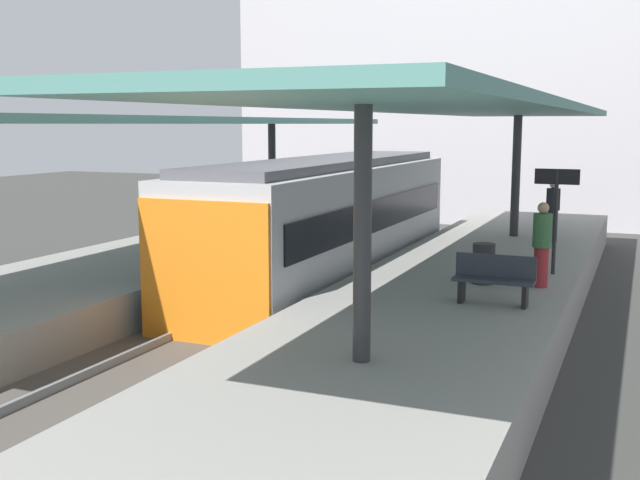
% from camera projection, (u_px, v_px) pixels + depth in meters
% --- Properties ---
extents(ground_plane, '(80.00, 80.00, 0.00)m').
position_uv_depth(ground_plane, '(271.00, 320.00, 16.34)').
color(ground_plane, '#383835').
extents(platform_left, '(4.40, 28.00, 1.00)m').
position_uv_depth(platform_left, '(124.00, 283.00, 17.74)').
color(platform_left, gray).
rests_on(platform_left, ground_plane).
extents(platform_right, '(4.40, 28.00, 1.00)m').
position_uv_depth(platform_right, '(448.00, 314.00, 14.80)').
color(platform_right, gray).
rests_on(platform_right, ground_plane).
extents(track_ballast, '(3.20, 28.00, 0.20)m').
position_uv_depth(track_ballast, '(271.00, 316.00, 16.33)').
color(track_ballast, '#4C4742').
rests_on(track_ballast, ground_plane).
extents(rail_near_side, '(0.08, 28.00, 0.14)m').
position_uv_depth(rail_near_side, '(241.00, 305.00, 16.58)').
color(rail_near_side, slate).
rests_on(rail_near_side, track_ballast).
extents(rail_far_side, '(0.08, 28.00, 0.14)m').
position_uv_depth(rail_far_side, '(302.00, 311.00, 16.03)').
color(rail_far_side, slate).
rests_on(rail_far_side, track_ballast).
extents(commuter_train, '(2.78, 11.65, 3.10)m').
position_uv_depth(commuter_train, '(327.00, 223.00, 18.92)').
color(commuter_train, '#ADADB2').
rests_on(commuter_train, track_ballast).
extents(canopy_left, '(4.18, 21.00, 3.29)m').
position_uv_depth(canopy_left, '(154.00, 122.00, 18.46)').
color(canopy_left, '#333335').
rests_on(canopy_left, platform_left).
extents(canopy_right, '(4.18, 21.00, 3.53)m').
position_uv_depth(canopy_right, '(470.00, 110.00, 15.49)').
color(canopy_right, '#333335').
rests_on(canopy_right, platform_right).
extents(platform_bench, '(1.40, 0.41, 0.86)m').
position_uv_depth(platform_bench, '(494.00, 278.00, 13.45)').
color(platform_bench, black).
rests_on(platform_bench, platform_right).
extents(platform_sign, '(0.90, 0.08, 2.21)m').
position_uv_depth(platform_sign, '(556.00, 197.00, 15.96)').
color(platform_sign, '#262628').
rests_on(platform_sign, platform_right).
extents(litter_bin, '(0.44, 0.44, 0.80)m').
position_uv_depth(litter_bin, '(484.00, 264.00, 15.19)').
color(litter_bin, '#2D2D30').
rests_on(litter_bin, platform_right).
extents(passenger_near_bench, '(0.36, 0.36, 1.65)m').
position_uv_depth(passenger_near_bench, '(553.00, 210.00, 20.53)').
color(passenger_near_bench, '#232328').
rests_on(passenger_near_bench, platform_right).
extents(passenger_mid_platform, '(0.36, 0.36, 1.65)m').
position_uv_depth(passenger_mid_platform, '(542.00, 243.00, 14.80)').
color(passenger_mid_platform, maroon).
rests_on(passenger_mid_platform, platform_right).
extents(station_building_backdrop, '(18.00, 6.00, 11.00)m').
position_uv_depth(station_building_backdrop, '(453.00, 93.00, 34.10)').
color(station_building_backdrop, '#B7B2B7').
rests_on(station_building_backdrop, ground_plane).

